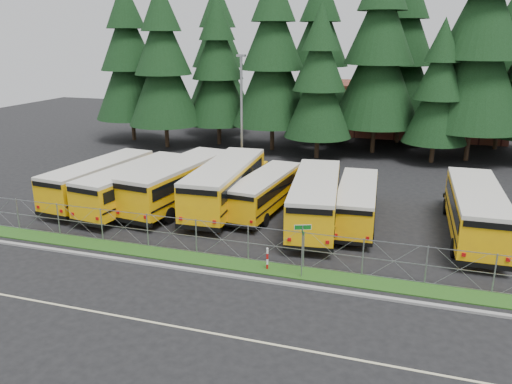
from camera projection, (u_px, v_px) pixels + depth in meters
The scene contains 29 objects.
ground at pixel (271, 255), 27.38m from camera, with size 120.00×120.00×0.00m, color black.
curb at pixel (254, 279), 24.53m from camera, with size 50.00×0.25×0.12m, color gray.
grass_verge at pixel (262, 268), 25.82m from camera, with size 50.00×1.40×0.06m, color #1F4814.
road_lane_line at pixel (217, 334), 20.09m from camera, with size 50.00×0.12×0.01m, color beige.
chainlink_fence at pixel (266, 245), 26.17m from camera, with size 44.00×0.10×2.00m, color gray, non-canonical shape.
brick_building at pixel (407, 109), 61.18m from camera, with size 22.00×10.00×6.00m, color brown.
bus_0 at pixel (104, 181), 36.02m from camera, with size 2.66×11.28×2.96m, color #FFB608, non-canonical shape.
bus_1 at pixel (138, 186), 34.72m from camera, with size 2.69×11.41×2.99m, color #FFB608, non-canonical shape.
bus_2 at pixel (182, 183), 35.09m from camera, with size 2.87×12.14×3.18m, color #FFB608, non-canonical shape.
bus_3 at pixel (227, 185), 34.52m from camera, with size 2.93×12.39×3.25m, color #FFB608, non-canonical shape.
bus_4 at pixel (267, 192), 34.01m from camera, with size 2.36×9.98×2.62m, color #FFB608, non-canonical shape.
bus_5 at pixel (316, 201), 31.53m from camera, with size 2.80×11.86×3.11m, color #FFB608, non-canonical shape.
bus_6 at pixel (357, 203), 31.72m from camera, with size 2.38×10.07×2.64m, color #FFB608, non-canonical shape.
bus_east at pixel (474, 212), 29.44m from camera, with size 2.79×11.83×3.10m, color #FFB608, non-canonical shape.
street_sign at pixel (302, 240), 24.22m from camera, with size 0.79×0.52×2.81m.
striped_bollard at pixel (267, 259), 25.50m from camera, with size 0.11×0.11×1.20m, color #B20C0C.
light_standard at pixel (242, 113), 40.59m from camera, with size 0.70×0.35×10.14m.
conifer_0 at pixel (129, 62), 55.40m from camera, with size 7.91×7.91×17.50m, color black, non-canonical shape.
conifer_1 at pixel (163, 66), 51.80m from camera, with size 7.71×7.71×17.04m, color black, non-canonical shape.
conifer_2 at pixel (218, 72), 53.37m from camera, with size 7.14×7.14×15.80m, color black, non-canonical shape.
conifer_3 at pixel (273, 61), 50.27m from camera, with size 8.28×8.28×18.30m, color black, non-canonical shape.
conifer_4 at pixel (319, 83), 47.30m from camera, with size 6.57×6.57×14.52m, color black, non-canonical shape.
conifer_5 at pixel (379, 54), 48.78m from camera, with size 8.90×8.90×19.68m, color black, non-canonical shape.
conifer_6 at pixel (438, 92), 45.68m from camera, with size 5.96×5.96×13.18m, color black, non-canonical shape.
conifer_7 at pixel (480, 48), 45.23m from camera, with size 9.48×9.48×20.97m, color black, non-canonical shape.
conifer_10 at pixel (218, 59), 59.33m from camera, with size 8.03×8.03×17.75m, color black, non-canonical shape.
conifer_11 at pixel (319, 58), 55.02m from camera, with size 8.36×8.36×18.48m, color black, non-canonical shape.
conifer_12 at pixel (404, 56), 53.83m from camera, with size 8.53×8.53×18.86m, color black, non-canonical shape.
conifer_13 at pixel (506, 72), 50.87m from camera, with size 7.26×7.26×16.05m, color black, non-canonical shape.
Camera 1 is at (6.74, -24.19, 11.46)m, focal length 35.00 mm.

